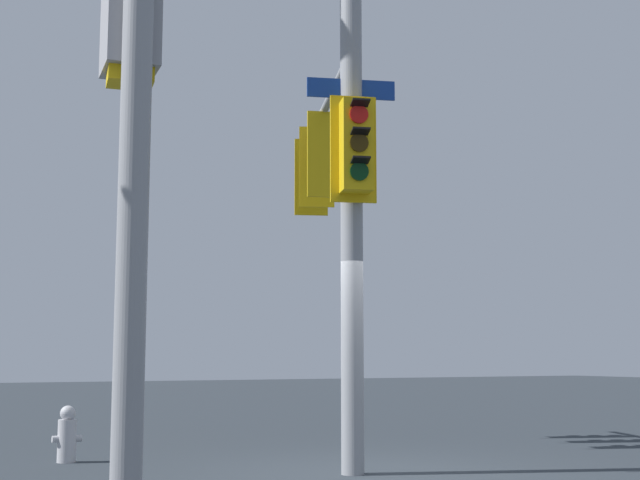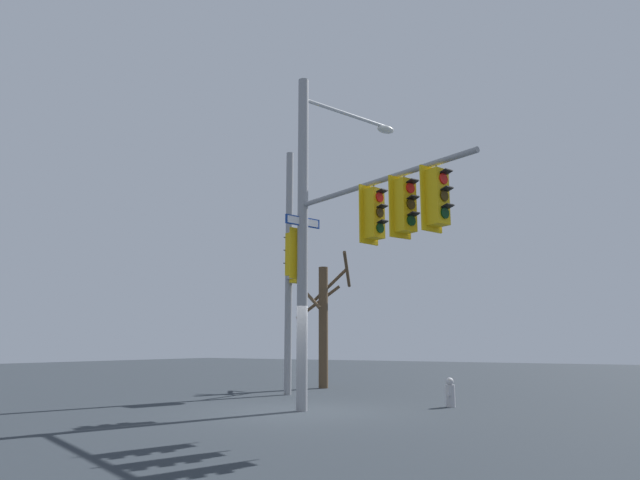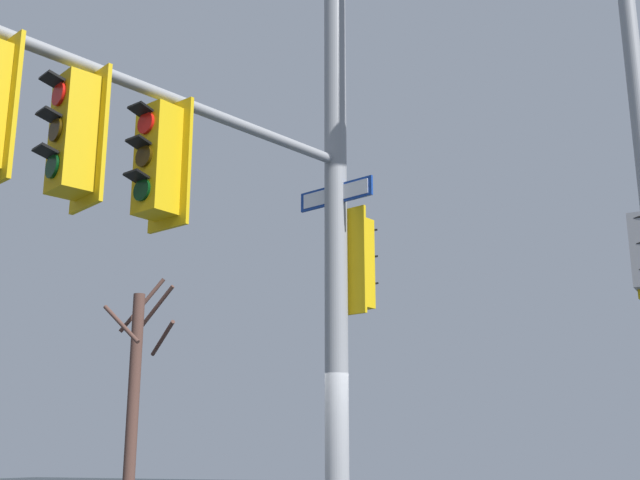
% 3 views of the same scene
% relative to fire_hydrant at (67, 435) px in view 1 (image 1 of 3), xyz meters
% --- Properties ---
extents(ground_plane, '(80.00, 80.00, 0.00)m').
position_rel_fire_hydrant_xyz_m(ground_plane, '(2.98, -2.77, -0.34)').
color(ground_plane, '#2A3138').
extents(main_signal_pole_assembly, '(5.08, 5.70, 8.50)m').
position_rel_fire_hydrant_xyz_m(main_signal_pole_assembly, '(3.04, -1.51, 4.14)').
color(main_signal_pole_assembly, gray).
rests_on(main_signal_pole_assembly, ground).
extents(secondary_pole_assembly, '(0.48, 0.79, 8.02)m').
position_rel_fire_hydrant_xyz_m(secondary_pole_assembly, '(-0.69, -5.40, 3.72)').
color(secondary_pole_assembly, gray).
rests_on(secondary_pole_assembly, ground).
extents(fire_hydrant, '(0.38, 0.24, 0.73)m').
position_rel_fire_hydrant_xyz_m(fire_hydrant, '(0.00, 0.00, 0.00)').
color(fire_hydrant, '#B2B2B7').
rests_on(fire_hydrant, ground).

